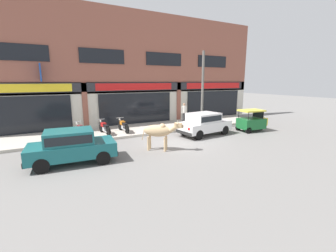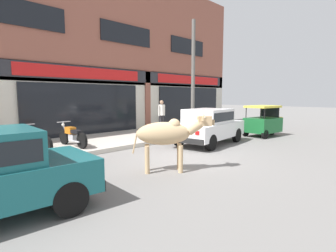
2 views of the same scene
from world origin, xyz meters
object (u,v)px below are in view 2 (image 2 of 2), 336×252
at_px(motorcycle_1, 37,140).
at_px(pedestrian, 162,112).
at_px(auto_rickshaw, 264,123).
at_px(motorcycle_2, 72,136).
at_px(car_0, 209,125).
at_px(utility_pole, 193,78).
at_px(cow, 167,134).

relative_size(motorcycle_1, pedestrian, 1.13).
height_order(auto_rickshaw, motorcycle_2, auto_rickshaw).
distance_m(auto_rickshaw, motorcycle_1, 10.07).
height_order(car_0, auto_rickshaw, auto_rickshaw).
bearing_deg(car_0, utility_pole, 58.05).
height_order(motorcycle_2, utility_pole, utility_pole).
xyz_separation_m(motorcycle_1, utility_pole, (6.95, -0.90, 2.32)).
bearing_deg(cow, motorcycle_2, 97.45).
height_order(cow, motorcycle_1, cow).
relative_size(auto_rickshaw, utility_pole, 0.38).
bearing_deg(motorcycle_1, motorcycle_2, 1.10).
bearing_deg(pedestrian, utility_pole, -74.03).
bearing_deg(motorcycle_1, cow, -67.19).
distance_m(pedestrian, utility_pole, 2.46).
relative_size(motorcycle_1, motorcycle_2, 1.00).
relative_size(auto_rickshaw, pedestrian, 1.28).
height_order(motorcycle_1, utility_pole, utility_pole).
relative_size(auto_rickshaw, motorcycle_2, 1.13).
xyz_separation_m(cow, car_0, (4.03, 1.60, -0.19)).
height_order(cow, car_0, cow).
relative_size(cow, pedestrian, 1.11).
height_order(pedestrian, utility_pole, utility_pole).
bearing_deg(motorcycle_2, car_0, -30.62).
distance_m(cow, pedestrian, 6.90).
distance_m(auto_rickshaw, motorcycle_2, 8.92).
height_order(car_0, utility_pole, utility_pole).
bearing_deg(utility_pole, motorcycle_1, 172.58).
bearing_deg(motorcycle_2, cow, -82.55).
relative_size(car_0, auto_rickshaw, 1.83).
distance_m(car_0, motorcycle_2, 5.34).
xyz_separation_m(cow, motorcycle_1, (-1.81, 4.30, -0.46)).
bearing_deg(cow, utility_pole, 33.41).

